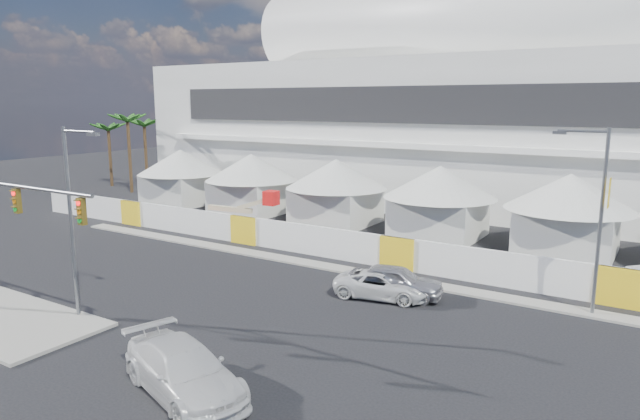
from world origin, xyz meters
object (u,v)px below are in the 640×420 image
Objects in this scene: sedan_silver at (396,281)px; streetlight_median at (73,210)px; boom_lift at (224,222)px; pickup_curb at (382,285)px; streetlight_curb at (597,209)px; pickup_near at (184,370)px.

streetlight_median is at bearing 121.54° from sedan_silver.
sedan_silver is 18.04m from boom_lift.
streetlight_curb is at bearing -83.03° from pickup_curb.
streetlight_median is at bearing 93.45° from pickup_near.
pickup_curb is 17.74m from boom_lift.
pickup_curb is 0.67× the size of boom_lift.
streetlight_median reaches higher than sedan_silver.
boom_lift reaches higher than pickup_curb.
sedan_silver is at bearing -55.45° from pickup_curb.
streetlight_median reaches higher than pickup_curb.
pickup_curb is at bearing 12.32° from pickup_near.
pickup_curb is 0.82× the size of pickup_near.
streetlight_curb is at bearing -15.74° from pickup_near.
pickup_curb is at bearing -161.58° from streetlight_curb.
pickup_curb is at bearing -26.04° from boom_lift.
streetlight_curb is at bearing -12.08° from boom_lift.
streetlight_curb reaches higher than pickup_curb.
streetlight_curb reaches higher than sedan_silver.
pickup_near is 24.36m from boom_lift.
sedan_silver is 0.81× the size of pickup_near.
streetlight_median is at bearing -75.49° from boom_lift.
boom_lift is (-16.55, 6.38, 0.31)m from pickup_curb.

